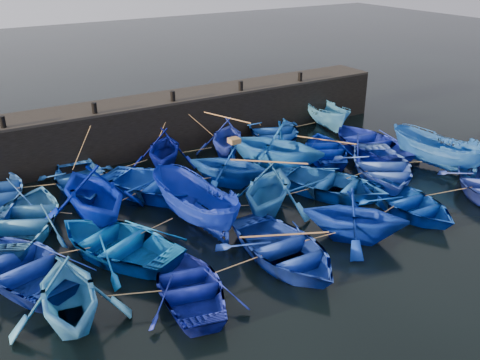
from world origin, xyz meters
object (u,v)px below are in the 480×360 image
boat_20 (68,293)px  wooden_crate (234,141)px  boat_13 (21,264)px  boat_8 (163,185)px

boat_20 → wooden_crate: bearing=42.2°
wooden_crate → boat_20: bearing=-146.9°
boat_13 → boat_20: (0.73, -3.06, 0.52)m
boat_8 → wooden_crate: (3.29, -0.38, 1.47)m
boat_13 → wooden_crate: (9.63, 2.73, 1.53)m
boat_20 → wooden_crate: 10.67m
boat_13 → wooden_crate: size_ratio=10.68×
boat_8 → boat_20: 8.35m
boat_8 → boat_20: (-5.61, -6.17, 0.46)m
wooden_crate → boat_13: bearing=-164.2°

